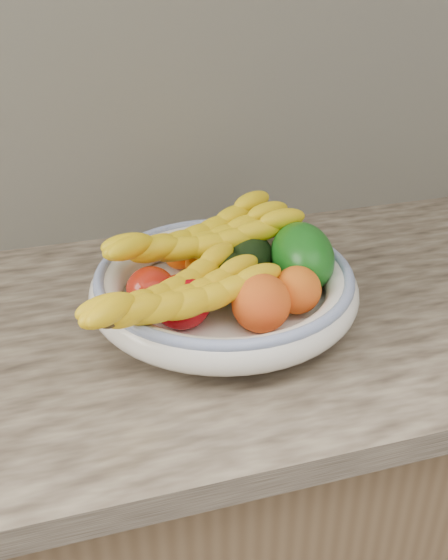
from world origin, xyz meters
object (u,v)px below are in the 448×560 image
green_mango (302,256)px  banana_bunch_front (179,301)px  fruit_bowl (224,287)px  banana_bunch_back (202,244)px

green_mango → banana_bunch_front: bearing=-155.4°
fruit_bowl → banana_bunch_back: 0.08m
fruit_bowl → banana_bunch_front: size_ratio=1.27×
banana_bunch_back → banana_bunch_front: bearing=-131.8°
banana_bunch_back → banana_bunch_front: (-0.07, -0.14, -0.01)m
fruit_bowl → banana_bunch_back: banana_bunch_back is taller
fruit_bowl → green_mango: (0.12, 0.01, 0.03)m
banana_bunch_back → green_mango: bearing=-39.3°
banana_bunch_back → fruit_bowl: bearing=-94.4°
fruit_bowl → banana_bunch_front: bearing=-138.2°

